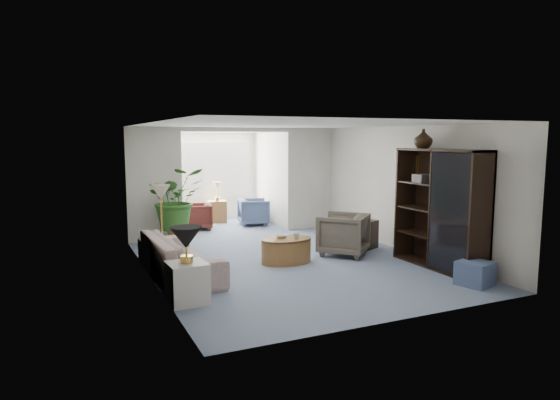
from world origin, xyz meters
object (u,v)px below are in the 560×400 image
framed_picture (410,167)px  cabinet_urn (423,139)px  sunroom_chair_blue (254,212)px  ottoman (475,273)px  sofa (179,256)px  floor_lamp (161,192)px  sunroom_table (217,212)px  side_table_dark (364,234)px  end_table (187,283)px  coffee_table (286,250)px  table_lamp (186,238)px  entertainment_cabinet (440,209)px  plant_pot (177,237)px  coffee_bowl (282,236)px  sunroom_chair_maroon (197,216)px  coffee_cup (296,236)px  wingback_chair (343,234)px

framed_picture → cabinet_urn: bearing=-110.0°
framed_picture → sunroom_chair_blue: 4.66m
framed_picture → ottoman: size_ratio=1.07×
sofa → floor_lamp: (-0.01, 1.40, 0.92)m
ottoman → sunroom_table: bearing=105.5°
side_table_dark → end_table: bearing=-156.3°
side_table_dark → floor_lamp: bearing=166.6°
framed_picture → coffee_table: bearing=174.0°
floor_lamp → sofa: bearing=-89.7°
table_lamp → ottoman: bearing=-13.6°
sofa → entertainment_cabinet: (4.28, -1.33, 0.71)m
plant_pot → sunroom_table: bearing=54.7°
framed_picture → coffee_table: size_ratio=0.53×
coffee_bowl → sunroom_chair_maroon: bearing=98.8°
coffee_cup → entertainment_cabinet: 2.57m
cabinet_urn → sunroom_table: size_ratio=0.60×
entertainment_cabinet → table_lamp: bearing=-179.7°
floor_lamp → table_lamp: bearing=-94.0°
coffee_bowl → cabinet_urn: (2.35, -1.00, 1.78)m
coffee_table → wingback_chair: 1.28m
sunroom_chair_blue → sunroom_chair_maroon: 1.50m
floor_lamp → coffee_cup: (2.14, -1.43, -0.75)m
framed_picture → end_table: bearing=-166.2°
sunroom_table → coffee_bowl: bearing=-92.1°
plant_pot → ottoman: bearing=-53.6°
cabinet_urn → sunroom_table: cabinet_urn is taller
coffee_cup → cabinet_urn: bearing=-20.3°
floor_lamp → wingback_chair: 3.58m
coffee_table → coffee_cup: coffee_cup is taller
sofa → coffee_bowl: 1.94m
ottoman → sunroom_chair_maroon: sunroom_chair_maroon is taller
sofa → coffee_cup: bearing=-93.8°
entertainment_cabinet → cabinet_urn: (0.00, 0.50, 1.21)m
plant_pot → coffee_table: bearing=-58.0°
coffee_cup → side_table_dark: side_table_dark is taller
coffee_bowl → side_table_dark: 2.05m
sofa → entertainment_cabinet: size_ratio=1.10×
wingback_chair → plant_pot: 3.57m
coffee_cup → cabinet_urn: size_ratio=0.30×
sofa → coffee_table: 1.98m
end_table → sunroom_chair_maroon: size_ratio=0.80×
floor_lamp → coffee_table: bearing=-33.9°
ottoman → plant_pot: ottoman is taller
side_table_dark → sunroom_table: size_ratio=0.99×
table_lamp → cabinet_urn: size_ratio=1.26×
framed_picture → ottoman: framed_picture is taller
framed_picture → sunroom_table: framed_picture is taller
floor_lamp → coffee_table: 2.60m
sofa → end_table: size_ratio=4.02×
ottoman → end_table: bearing=166.4°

